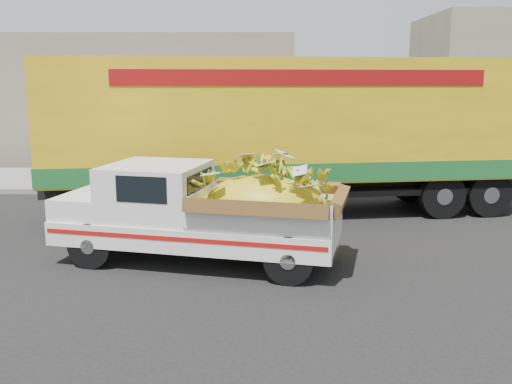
{
  "coord_description": "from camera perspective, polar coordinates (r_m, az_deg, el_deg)",
  "views": [
    {
      "loc": [
        -0.3,
        -10.2,
        3.31
      ],
      "look_at": [
        -0.35,
        0.22,
        1.25
      ],
      "focal_mm": 40.0,
      "sensor_mm": 36.0,
      "label": 1
    }
  ],
  "objects": [
    {
      "name": "pickup_truck",
      "position": [
        10.32,
        -3.75,
        -1.98
      ],
      "size": [
        5.4,
        2.98,
        1.79
      ],
      "rotation": [
        0.0,
        0.0,
        -0.23
      ],
      "color": "black",
      "rests_on": "ground"
    },
    {
      "name": "ground",
      "position": [
        10.73,
        1.88,
        -6.78
      ],
      "size": [
        100.0,
        100.0,
        0.0
      ],
      "primitive_type": "plane",
      "color": "black",
      "rests_on": "ground"
    },
    {
      "name": "building_left",
      "position": [
        25.66,
        -17.4,
        8.89
      ],
      "size": [
        18.0,
        6.0,
        5.0
      ],
      "primitive_type": "cube",
      "color": "gray",
      "rests_on": "ground"
    },
    {
      "name": "curb",
      "position": [
        16.78,
        1.3,
        0.08
      ],
      "size": [
        60.0,
        0.25,
        0.15
      ],
      "primitive_type": "cube",
      "color": "gray",
      "rests_on": "ground"
    },
    {
      "name": "sidewalk",
      "position": [
        18.84,
        1.19,
        1.3
      ],
      "size": [
        60.0,
        4.0,
        0.14
      ],
      "primitive_type": "cube",
      "color": "gray",
      "rests_on": "ground"
    },
    {
      "name": "semi_trailer",
      "position": [
        14.09,
        3.78,
        6.34
      ],
      "size": [
        12.06,
        4.16,
        3.8
      ],
      "rotation": [
        0.0,
        0.0,
        0.14
      ],
      "color": "black",
      "rests_on": "ground"
    }
  ]
}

